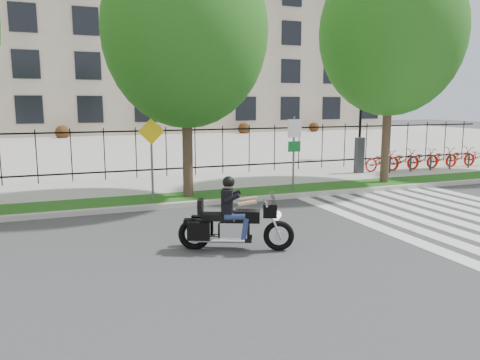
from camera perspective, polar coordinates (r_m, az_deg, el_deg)
name	(u,v)px	position (r m, az deg, el deg)	size (l,w,h in m)	color
ground	(302,237)	(11.09, 7.58, -6.88)	(120.00, 120.00, 0.00)	#3A3A3D
curb	(239,200)	(14.70, -0.07, -2.45)	(60.00, 0.20, 0.15)	#B2AEA8
grass_verge	(230,195)	(15.48, -1.19, -1.85)	(60.00, 1.50, 0.15)	#1D4E13
sidewalk	(208,183)	(17.81, -3.92, -0.38)	(60.00, 3.50, 0.15)	#A7A49D
plaza	(137,145)	(34.85, -12.48, 4.18)	(80.00, 34.00, 0.10)	#A7A49D
crosswalk_stripes	(460,218)	(14.00, 25.26, -4.26)	(5.70, 8.00, 0.01)	silver
iron_fence	(195,151)	(19.33, -5.49, 3.59)	(30.00, 0.06, 2.00)	black
office_building	(105,38)	(54.92, -16.13, 16.25)	(60.00, 21.90, 20.15)	#AEA08C
lamp_post_right	(361,101)	(26.16, 14.55, 9.36)	(1.06, 0.70, 4.25)	black
street_tree_1	(185,32)	(14.90, -6.67, 17.44)	(5.04, 5.04, 7.95)	#3C2C20
street_tree_2	(391,33)	(18.38, 17.98, 16.69)	(5.16, 5.16, 8.39)	#3C2C20
bike_share_station	(431,158)	(22.88, 22.25, 2.48)	(7.75, 0.84, 1.50)	#2D2D33
sign_pole_regulatory	(294,144)	(15.76, 6.61, 4.41)	(0.50, 0.09, 2.50)	#59595B
sign_pole_warning	(152,149)	(14.20, -10.73, 3.77)	(0.78, 0.09, 2.49)	#59595B
motorcycle_rider	(235,221)	(9.90, -0.59, -4.98)	(2.31, 1.33, 1.91)	black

